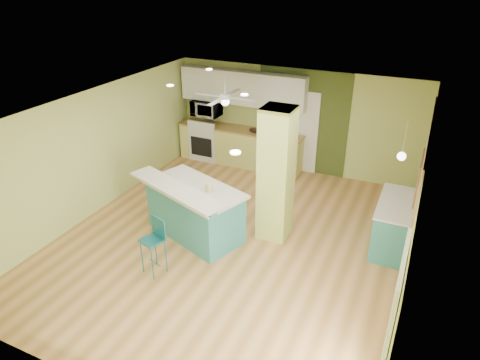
% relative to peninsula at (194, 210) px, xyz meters
% --- Properties ---
extents(floor, '(6.00, 7.00, 0.01)m').
position_rel_peninsula_xyz_m(floor, '(0.71, 0.13, -0.54)').
color(floor, '#A6733A').
rests_on(floor, ground).
extents(ceiling, '(6.00, 7.00, 0.01)m').
position_rel_peninsula_xyz_m(ceiling, '(0.71, 0.13, 1.97)').
color(ceiling, white).
rests_on(ceiling, wall_back).
extents(wall_back, '(6.00, 0.01, 2.50)m').
position_rel_peninsula_xyz_m(wall_back, '(0.71, 3.63, 0.72)').
color(wall_back, '#B7C368').
rests_on(wall_back, floor).
extents(wall_front, '(6.00, 0.01, 2.50)m').
position_rel_peninsula_xyz_m(wall_front, '(0.71, -3.38, 0.72)').
color(wall_front, '#B7C368').
rests_on(wall_front, floor).
extents(wall_left, '(0.01, 7.00, 2.50)m').
position_rel_peninsula_xyz_m(wall_left, '(-2.30, 0.13, 0.72)').
color(wall_left, '#B7C368').
rests_on(wall_left, floor).
extents(wall_right, '(0.01, 7.00, 2.50)m').
position_rel_peninsula_xyz_m(wall_right, '(3.71, 0.13, 0.72)').
color(wall_right, '#B7C368').
rests_on(wall_right, floor).
extents(wood_panel, '(0.02, 3.40, 2.50)m').
position_rel_peninsula_xyz_m(wood_panel, '(3.69, 0.73, 0.72)').
color(wood_panel, '#907452').
rests_on(wood_panel, floor).
extents(olive_accent, '(2.20, 0.02, 2.50)m').
position_rel_peninsula_xyz_m(olive_accent, '(0.91, 3.62, 0.72)').
color(olive_accent, '#435220').
rests_on(olive_accent, floor).
extents(interior_door, '(0.82, 0.05, 2.00)m').
position_rel_peninsula_xyz_m(interior_door, '(0.91, 3.59, 0.47)').
color(interior_door, white).
rests_on(interior_door, floor).
extents(french_door, '(0.04, 1.08, 2.10)m').
position_rel_peninsula_xyz_m(french_door, '(3.68, -2.17, 0.52)').
color(french_door, white).
rests_on(french_door, floor).
extents(column, '(0.55, 0.55, 2.50)m').
position_rel_peninsula_xyz_m(column, '(1.36, 0.63, 0.72)').
color(column, '#B5C65C').
rests_on(column, floor).
extents(kitchen_run, '(3.25, 0.63, 0.94)m').
position_rel_peninsula_xyz_m(kitchen_run, '(-0.59, 3.33, -0.06)').
color(kitchen_run, '#D4D670').
rests_on(kitchen_run, floor).
extents(stove, '(0.76, 0.66, 1.08)m').
position_rel_peninsula_xyz_m(stove, '(-1.54, 3.32, -0.07)').
color(stove, silver).
rests_on(stove, floor).
extents(upper_cabinets, '(3.20, 0.34, 0.80)m').
position_rel_peninsula_xyz_m(upper_cabinets, '(-0.59, 3.45, 1.42)').
color(upper_cabinets, white).
rests_on(upper_cabinets, wall_back).
extents(microwave, '(0.70, 0.48, 0.39)m').
position_rel_peninsula_xyz_m(microwave, '(-1.54, 3.33, 0.82)').
color(microwave, white).
rests_on(microwave, wall_back).
extents(ceiling_fan, '(1.41, 1.41, 0.61)m').
position_rel_peninsula_xyz_m(ceiling_fan, '(-0.39, 2.13, 1.55)').
color(ceiling_fan, silver).
rests_on(ceiling_fan, ceiling).
extents(pendant_lamp, '(0.14, 0.14, 0.69)m').
position_rel_peninsula_xyz_m(pendant_lamp, '(3.36, 0.88, 1.35)').
color(pendant_lamp, silver).
rests_on(pendant_lamp, ceiling).
extents(wall_decor, '(0.03, 0.90, 0.70)m').
position_rel_peninsula_xyz_m(wall_decor, '(3.67, 0.93, 1.02)').
color(wall_decor, brown).
rests_on(wall_decor, wood_panel).
extents(peninsula, '(2.29, 1.76, 1.15)m').
position_rel_peninsula_xyz_m(peninsula, '(0.00, 0.00, 0.00)').
color(peninsula, teal).
rests_on(peninsula, floor).
extents(bar_stool, '(0.41, 0.41, 0.99)m').
position_rel_peninsula_xyz_m(bar_stool, '(-0.02, -1.20, 0.13)').
color(bar_stool, '#1B6B7D').
rests_on(bar_stool, floor).
extents(side_counter, '(0.60, 1.41, 0.91)m').
position_rel_peninsula_xyz_m(side_counter, '(3.41, 1.17, -0.08)').
color(side_counter, teal).
rests_on(side_counter, floor).
extents(fruit_bowl, '(0.35, 0.35, 0.07)m').
position_rel_peninsula_xyz_m(fruit_bowl, '(-0.17, 3.28, 0.44)').
color(fruit_bowl, '#3C2518').
rests_on(fruit_bowl, kitchen_run).
extents(canister, '(0.13, 0.13, 0.15)m').
position_rel_peninsula_xyz_m(canister, '(0.32, 0.02, 0.54)').
color(canister, gold).
rests_on(canister, peninsula).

